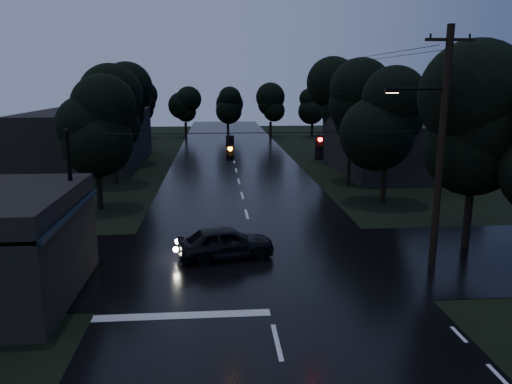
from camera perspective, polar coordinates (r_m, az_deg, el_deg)
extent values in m
cube|color=black|center=(39.57, -1.97, 1.19)|extent=(12.00, 120.00, 0.02)
cube|color=black|center=(22.25, 0.21, -7.98)|extent=(60.00, 9.00, 0.02)
cube|color=black|center=(19.08, -20.43, -2.22)|extent=(0.30, 7.00, 0.15)
cylinder|color=black|center=(16.95, -23.37, -10.38)|extent=(0.10, 0.10, 3.00)
cylinder|color=black|center=(22.37, -18.55, -4.49)|extent=(0.10, 0.10, 3.00)
cube|color=#FFC966|center=(17.90, -21.69, -5.61)|extent=(0.06, 1.60, 0.50)
cube|color=#FFC966|center=(20.39, -19.52, -3.27)|extent=(0.06, 1.20, 0.50)
cube|color=black|center=(45.91, 15.57, 5.10)|extent=(10.00, 14.00, 4.40)
cube|color=black|center=(50.55, -18.70, 5.89)|extent=(10.00, 16.00, 5.00)
cylinder|color=black|center=(22.00, 20.38, 4.44)|extent=(0.30, 0.30, 10.00)
cube|color=black|center=(21.87, 21.29, 15.92)|extent=(2.00, 0.12, 0.12)
cylinder|color=black|center=(21.37, 18.17, 11.13)|extent=(2.20, 0.10, 0.10)
cube|color=black|center=(20.98, 15.34, 11.15)|extent=(0.60, 0.25, 0.18)
cube|color=#FFB266|center=(20.98, 15.32, 10.88)|extent=(0.45, 0.18, 0.03)
cylinder|color=black|center=(38.32, 10.70, 6.28)|extent=(0.30, 0.30, 7.50)
cube|color=black|center=(38.12, 10.89, 10.99)|extent=(2.00, 0.12, 0.12)
cylinder|color=black|center=(21.13, -20.26, -1.38)|extent=(0.18, 0.18, 6.00)
cylinder|color=black|center=(19.94, 0.47, 6.78)|extent=(15.00, 0.03, 0.03)
cube|color=black|center=(19.94, -2.99, 5.03)|extent=(0.32, 0.25, 1.00)
sphere|color=orange|center=(19.79, -2.97, 4.97)|extent=(0.18, 0.18, 0.18)
cube|color=black|center=(20.36, 7.24, 5.10)|extent=(0.32, 0.25, 1.00)
sphere|color=#FF0C07|center=(20.21, 7.32, 5.05)|extent=(0.18, 0.18, 0.18)
cylinder|color=black|center=(25.55, 23.00, -2.99)|extent=(0.36, 0.36, 2.80)
sphere|color=black|center=(24.91, 23.67, 4.57)|extent=(4.48, 4.48, 4.48)
sphere|color=black|center=(24.79, 23.91, 7.32)|extent=(4.48, 4.48, 4.48)
sphere|color=black|center=(24.73, 24.16, 10.08)|extent=(4.48, 4.48, 4.48)
cylinder|color=black|center=(32.28, -17.47, 0.21)|extent=(0.36, 0.36, 2.45)
sphere|color=black|center=(31.80, -17.83, 5.46)|extent=(3.92, 3.92, 3.92)
sphere|color=black|center=(31.70, -17.95, 7.34)|extent=(3.92, 3.92, 3.92)
sphere|color=black|center=(31.63, -18.08, 9.23)|extent=(3.92, 3.92, 3.92)
cylinder|color=black|center=(40.07, -15.85, 2.76)|extent=(0.36, 0.36, 2.62)
sphere|color=black|center=(39.68, -16.13, 7.30)|extent=(4.20, 4.20, 4.20)
sphere|color=black|center=(39.60, -16.23, 8.92)|extent=(4.20, 4.20, 4.20)
sphere|color=black|center=(39.56, -16.33, 10.54)|extent=(4.20, 4.20, 4.20)
cylinder|color=black|center=(49.90, -14.36, 4.80)|extent=(0.36, 0.36, 2.80)
sphere|color=black|center=(49.57, -14.58, 8.70)|extent=(4.48, 4.48, 4.48)
sphere|color=black|center=(49.52, -14.65, 10.08)|extent=(4.48, 4.48, 4.48)
sphere|color=black|center=(49.49, -14.73, 11.47)|extent=(4.48, 4.48, 4.48)
cylinder|color=black|center=(33.22, 14.38, 0.90)|extent=(0.36, 0.36, 2.62)
sphere|color=black|center=(32.75, 14.68, 6.37)|extent=(4.20, 4.20, 4.20)
sphere|color=black|center=(32.65, 14.79, 8.33)|extent=(4.20, 4.20, 4.20)
sphere|color=black|center=(32.60, 14.91, 10.30)|extent=(4.20, 4.20, 4.20)
cylinder|color=black|center=(40.89, 11.60, 3.30)|extent=(0.36, 0.36, 2.80)
sphere|color=black|center=(40.50, 11.81, 8.05)|extent=(4.48, 4.48, 4.48)
sphere|color=black|center=(40.42, 11.89, 9.75)|extent=(4.48, 4.48, 4.48)
sphere|color=black|center=(40.39, 11.96, 11.44)|extent=(4.48, 4.48, 4.48)
cylinder|color=black|center=(50.60, 9.14, 5.24)|extent=(0.36, 0.36, 2.97)
sphere|color=black|center=(50.27, 9.28, 9.33)|extent=(4.76, 4.76, 4.76)
sphere|color=black|center=(50.22, 9.33, 10.78)|extent=(4.76, 4.76, 4.76)
sphere|color=black|center=(50.20, 9.39, 12.23)|extent=(4.76, 4.76, 4.76)
imported|color=black|center=(22.51, -3.49, -5.77)|extent=(4.60, 2.61, 1.48)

